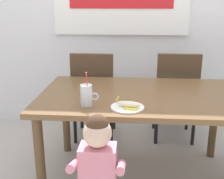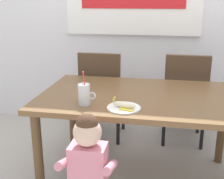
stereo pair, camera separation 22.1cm
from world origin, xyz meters
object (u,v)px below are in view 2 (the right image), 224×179
object	(u,v)px
dining_table	(141,106)
dining_chair_left	(102,91)
dining_chair_right	(185,94)
peeled_banana	(124,105)
milk_cup	(84,95)
snack_plate	(124,108)
toddler_standing	(88,162)

from	to	relation	value
dining_table	dining_chair_left	size ratio (longest dim) A/B	1.64
dining_chair_right	peeled_banana	bearing A→B (deg)	66.43
dining_table	milk_cup	size ratio (longest dim) A/B	6.31
dining_chair_left	dining_chair_right	xyz separation A→B (m)	(0.85, 0.05, 0.00)
dining_chair_left	milk_cup	size ratio (longest dim) A/B	3.85
snack_plate	dining_table	bearing A→B (deg)	74.16
snack_plate	toddler_standing	bearing A→B (deg)	-115.17
toddler_standing	milk_cup	size ratio (longest dim) A/B	3.36
toddler_standing	milk_cup	bearing A→B (deg)	107.80
snack_plate	dining_chair_right	bearing A→B (deg)	65.91
dining_table	milk_cup	distance (m)	0.50
dining_chair_right	dining_table	bearing A→B (deg)	62.54
toddler_standing	snack_plate	bearing A→B (deg)	64.83
milk_cup	dining_table	bearing A→B (deg)	37.82
toddler_standing	dining_chair_left	bearing A→B (deg)	98.88
dining_chair_left	dining_chair_right	distance (m)	0.85
dining_chair_left	peeled_banana	world-z (taller)	dining_chair_left
toddler_standing	peeled_banana	size ratio (longest dim) A/B	4.77
dining_table	dining_chair_right	xyz separation A→B (m)	(0.38, 0.73, -0.12)
milk_cup	peeled_banana	bearing A→B (deg)	-8.73
dining_chair_right	peeled_banana	xyz separation A→B (m)	(-0.47, -1.07, 0.24)
dining_table	dining_chair_left	bearing A→B (deg)	124.49
dining_table	peeled_banana	size ratio (longest dim) A/B	8.95
milk_cup	dining_chair_right	bearing A→B (deg)	53.52
dining_table	dining_chair_right	bearing A→B (deg)	62.54
dining_table	toddler_standing	size ratio (longest dim) A/B	1.88
dining_chair_left	snack_plate	xyz separation A→B (m)	(0.37, -1.00, 0.22)
dining_chair_right	peeled_banana	world-z (taller)	dining_chair_right
dining_table	snack_plate	distance (m)	0.35
dining_table	peeled_banana	xyz separation A→B (m)	(-0.09, -0.34, 0.12)
snack_plate	milk_cup	bearing A→B (deg)	173.46
milk_cup	snack_plate	distance (m)	0.29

